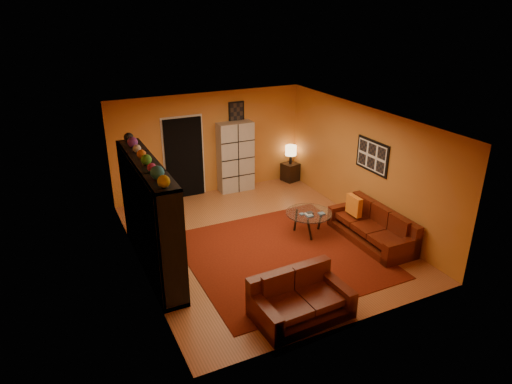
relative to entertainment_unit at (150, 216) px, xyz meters
name	(u,v)px	position (x,y,z in m)	size (l,w,h in m)	color
floor	(262,240)	(2.27, 0.00, -1.05)	(6.00, 6.00, 0.00)	brown
ceiling	(262,119)	(2.27, 0.00, 1.55)	(6.00, 6.00, 0.00)	white
wall_back	(210,144)	(2.27, 3.00, 0.25)	(6.00, 6.00, 0.00)	#C3722A
wall_front	(354,253)	(2.27, -3.00, 0.25)	(6.00, 6.00, 0.00)	#C3722A
wall_left	(136,206)	(-0.23, 0.00, 0.25)	(6.00, 6.00, 0.00)	#C3722A
wall_right	(363,165)	(4.78, 0.00, 0.25)	(6.00, 6.00, 0.00)	#C3722A
rug	(282,255)	(2.38, -0.70, -1.04)	(3.60, 3.60, 0.01)	#501309
doorway	(184,158)	(1.57, 2.96, -0.03)	(0.95, 0.10, 2.04)	black
wall_art_right	(372,156)	(4.75, -0.30, 0.55)	(0.03, 1.00, 0.70)	black
wall_art_back	(236,112)	(3.02, 2.98, 1.00)	(0.42, 0.03, 0.52)	black
entertainment_unit	(150,216)	(0.00, 0.00, 0.00)	(0.45, 3.00, 2.10)	black
tv	(154,221)	(0.05, -0.07, -0.08)	(0.11, 0.85, 0.49)	black
sofa	(374,228)	(4.41, -1.00, -0.76)	(0.84, 2.03, 0.85)	#471309
loveseat	(298,298)	(1.74, -2.42, -0.77)	(1.56, 0.98, 0.85)	#471309
throw_pillow	(354,205)	(4.22, -0.50, -0.42)	(0.12, 0.42, 0.42)	orange
coffee_table	(309,215)	(3.32, -0.16, -0.60)	(0.98, 0.98, 0.49)	silver
storage_cabinet	(235,157)	(2.90, 2.80, -0.14)	(0.91, 0.41, 1.83)	#AFAAA2
bowl_chair	(157,197)	(0.72, 2.50, -0.75)	(0.69, 0.69, 0.56)	black
side_table	(290,172)	(4.53, 2.75, -0.80)	(0.40, 0.40, 0.50)	black
table_lamp	(291,151)	(4.53, 2.75, -0.19)	(0.31, 0.31, 0.51)	black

